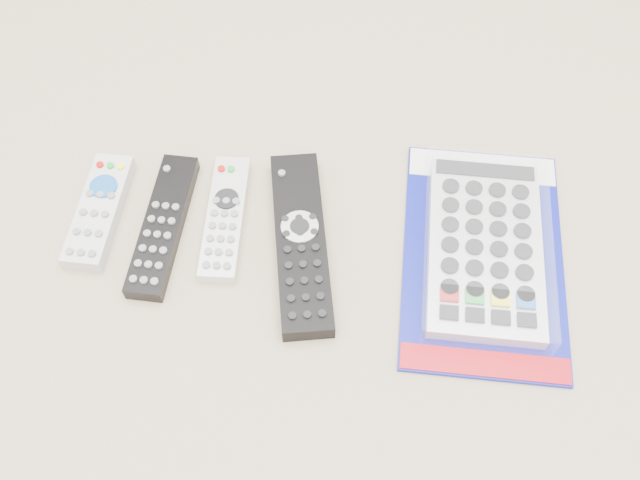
{
  "coord_description": "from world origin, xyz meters",
  "views": [
    {
      "loc": [
        0.03,
        -0.44,
        0.72
      ],
      "look_at": [
        0.03,
        -0.01,
        0.01
      ],
      "focal_mm": 40.0,
      "sensor_mm": 36.0,
      "label": 1
    }
  ],
  "objects_px": {
    "remote_slim_black": "(163,226)",
    "remote_large_black": "(301,242)",
    "remote_small_grey": "(99,211)",
    "remote_silver_dvd": "(225,218)",
    "jumbo_remote_packaged": "(485,246)"
  },
  "relations": [
    {
      "from": "remote_silver_dvd",
      "to": "jumbo_remote_packaged",
      "type": "height_order",
      "value": "jumbo_remote_packaged"
    },
    {
      "from": "remote_silver_dvd",
      "to": "jumbo_remote_packaged",
      "type": "bearing_deg",
      "value": -5.31
    },
    {
      "from": "jumbo_remote_packaged",
      "to": "remote_silver_dvd",
      "type": "bearing_deg",
      "value": 177.81
    },
    {
      "from": "remote_small_grey",
      "to": "remote_large_black",
      "type": "xyz_separation_m",
      "value": [
        0.24,
        -0.04,
        0.0
      ]
    },
    {
      "from": "remote_silver_dvd",
      "to": "remote_large_black",
      "type": "height_order",
      "value": "remote_large_black"
    },
    {
      "from": "remote_slim_black",
      "to": "remote_silver_dvd",
      "type": "relative_size",
      "value": 1.15
    },
    {
      "from": "remote_slim_black",
      "to": "remote_large_black",
      "type": "bearing_deg",
      "value": -1.08
    },
    {
      "from": "remote_silver_dvd",
      "to": "remote_large_black",
      "type": "distance_m",
      "value": 0.1
    },
    {
      "from": "remote_slim_black",
      "to": "remote_silver_dvd",
      "type": "bearing_deg",
      "value": 16.4
    },
    {
      "from": "remote_large_black",
      "to": "jumbo_remote_packaged",
      "type": "relative_size",
      "value": 0.76
    },
    {
      "from": "remote_small_grey",
      "to": "jumbo_remote_packaged",
      "type": "distance_m",
      "value": 0.46
    },
    {
      "from": "remote_small_grey",
      "to": "remote_slim_black",
      "type": "relative_size",
      "value": 0.81
    },
    {
      "from": "remote_large_black",
      "to": "remote_small_grey",
      "type": "bearing_deg",
      "value": 164.51
    },
    {
      "from": "remote_small_grey",
      "to": "remote_large_black",
      "type": "bearing_deg",
      "value": -3.9
    },
    {
      "from": "remote_small_grey",
      "to": "remote_silver_dvd",
      "type": "relative_size",
      "value": 0.93
    }
  ]
}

